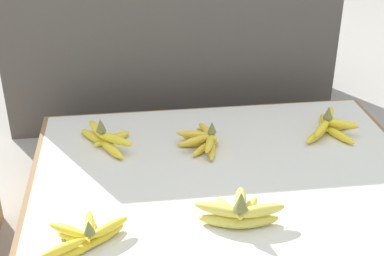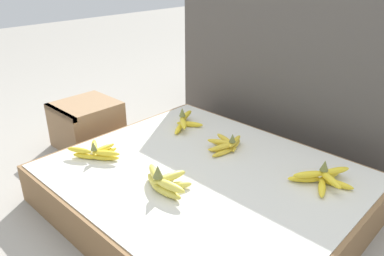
% 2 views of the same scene
% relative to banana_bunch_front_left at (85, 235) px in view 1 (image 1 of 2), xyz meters
% --- Properties ---
extents(ground_plane, '(10.00, 10.00, 0.00)m').
position_rel_banana_bunch_front_left_xyz_m(ground_plane, '(0.41, 0.23, -0.20)').
color(ground_plane, gray).
extents(display_platform, '(1.17, 0.99, 0.17)m').
position_rel_banana_bunch_front_left_xyz_m(display_platform, '(0.41, 0.23, -0.11)').
color(display_platform, olive).
rests_on(display_platform, ground_plane).
extents(back_vendor_table, '(1.30, 0.56, 0.82)m').
position_rel_banana_bunch_front_left_xyz_m(back_vendor_table, '(0.31, 1.16, 0.21)').
color(back_vendor_table, '#4C4742').
rests_on(back_vendor_table, ground_plane).
extents(banana_bunch_front_left, '(0.21, 0.18, 0.08)m').
position_rel_banana_bunch_front_left_xyz_m(banana_bunch_front_left, '(0.00, 0.00, 0.00)').
color(banana_bunch_front_left, yellow).
rests_on(banana_bunch_front_left, display_platform).
extents(banana_bunch_front_midleft, '(0.24, 0.14, 0.11)m').
position_rel_banana_bunch_front_left_xyz_m(banana_bunch_front_midleft, '(0.39, 0.03, 0.01)').
color(banana_bunch_front_midleft, '#DBCC4C').
rests_on(banana_bunch_front_midleft, display_platform).
extents(banana_bunch_middle_left, '(0.18, 0.22, 0.10)m').
position_rel_banana_bunch_front_left_xyz_m(banana_bunch_middle_left, '(0.04, 0.48, 0.00)').
color(banana_bunch_middle_left, yellow).
rests_on(banana_bunch_middle_left, display_platform).
extents(banana_bunch_middle_midleft, '(0.14, 0.21, 0.09)m').
position_rel_banana_bunch_front_left_xyz_m(banana_bunch_middle_midleft, '(0.36, 0.43, -0.00)').
color(banana_bunch_middle_midleft, gold).
rests_on(banana_bunch_middle_midleft, display_platform).
extents(banana_bunch_middle_midright, '(0.22, 0.23, 0.09)m').
position_rel_banana_bunch_front_left_xyz_m(banana_bunch_middle_midright, '(0.79, 0.47, 0.00)').
color(banana_bunch_middle_midright, yellow).
rests_on(banana_bunch_middle_midright, display_platform).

